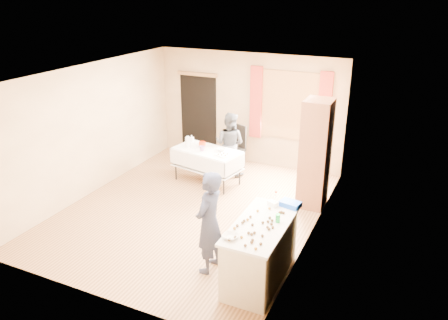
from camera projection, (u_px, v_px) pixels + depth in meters
The scene contains 29 objects.
floor at pixel (193, 210), 8.33m from camera, with size 4.50×5.50×0.02m, color #9E7047.
ceiling at pixel (189, 72), 7.36m from camera, with size 4.50×5.50×0.02m, color white.
wall_back at pixel (248, 109), 10.17m from camera, with size 4.50×0.02×2.60m, color tan.
wall_front at pixel (86, 212), 5.51m from camera, with size 4.50×0.02×2.60m, color tan.
wall_left at pixel (92, 129), 8.72m from camera, with size 0.02×5.50×2.60m, color tan.
wall_right at pixel (315, 165), 6.96m from camera, with size 0.02×5.50×2.60m, color tan.
window_frame at pixel (290, 106), 9.67m from camera, with size 1.32×0.06×1.52m, color olive.
window_pane at pixel (289, 106), 9.66m from camera, with size 1.20×0.02×1.40m, color white.
curtain_left at pixel (256, 102), 9.93m from camera, with size 0.28×0.06×1.65m, color #9D2E24.
curtain_right at pixel (324, 110), 9.32m from camera, with size 0.28×0.06×1.65m, color #9D2E24.
doorway at pixel (199, 115), 10.76m from camera, with size 0.95×0.04×2.00m, color black.
door_lintel at pixel (197, 74), 10.36m from camera, with size 1.05×0.06×0.08m, color olive.
cabinet at pixel (315, 154), 8.15m from camera, with size 0.50×0.60×2.08m, color brown.
counter at pixel (260, 252), 6.20m from camera, with size 0.71×1.49×0.91m.
party_table at pixel (207, 163), 9.33m from camera, with size 1.56×1.00×0.75m.
chair at pixel (234, 155), 10.15m from camera, with size 0.54×0.54×1.01m.
girl at pixel (209, 223), 6.29m from camera, with size 0.40×0.59×1.58m, color #20233B.
woman at pixel (230, 144), 9.66m from camera, with size 0.72×0.57×1.43m, color black.
soda_can at pixel (278, 218), 6.04m from camera, with size 0.07×0.07×0.12m, color #17852E.
mixing_bowl at pixel (231, 236), 5.67m from camera, with size 0.21×0.21×0.05m, color white.
foam_block at pixel (273, 204), 6.49m from camera, with size 0.15×0.10×0.08m, color white.
blue_basket at pixel (290, 204), 6.49m from camera, with size 0.30×0.20×0.08m, color blue.
pitcher at pixel (188, 142), 9.32m from camera, with size 0.11×0.11×0.22m, color silver.
cup_red at pixel (202, 144), 9.33m from camera, with size 0.21×0.21×0.12m, color red.
cup_rainbow at pixel (202, 149), 9.12m from camera, with size 0.14×0.14×0.11m, color red.
small_bowl at pixel (222, 150), 9.14m from camera, with size 0.17×0.17×0.05m, color white.
pastry_tray at pixel (223, 155), 8.88m from camera, with size 0.28×0.20×0.02m, color white.
bottle at pixel (192, 138), 9.66m from camera, with size 0.07×0.08×0.16m, color white.
cake_balls at pixel (258, 227), 5.91m from camera, with size 0.51×1.11×0.04m.
Camera 1 is at (3.63, -6.45, 3.96)m, focal length 35.00 mm.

